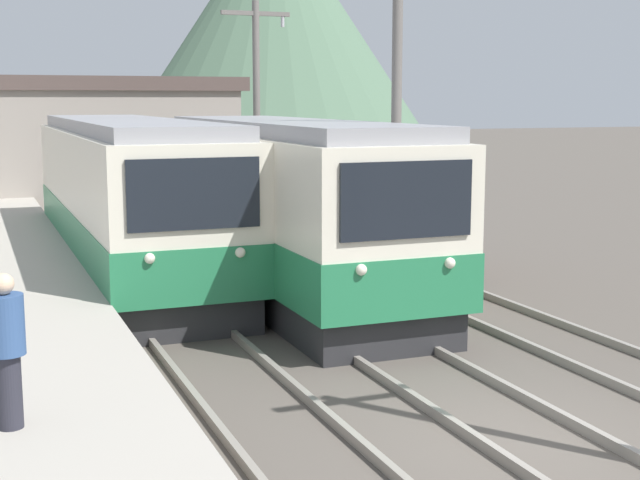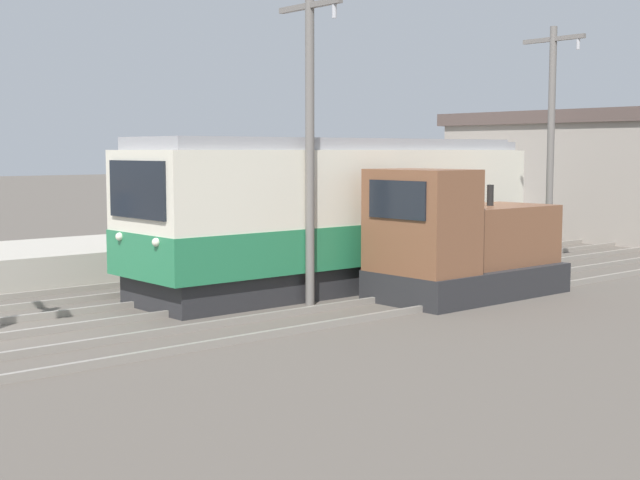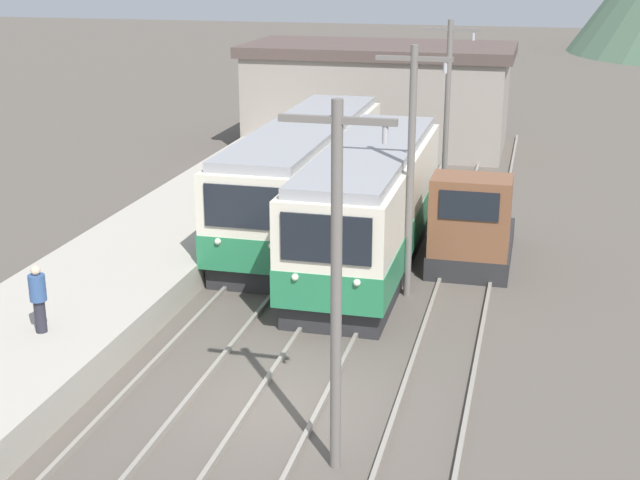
{
  "view_description": "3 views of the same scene",
  "coord_description": "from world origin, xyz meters",
  "px_view_note": "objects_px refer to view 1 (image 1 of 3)",
  "views": [
    {
      "loc": [
        -6.06,
        -8.62,
        4.14
      ],
      "look_at": [
        0.15,
        7.02,
        1.47
      ],
      "focal_mm": 50.0,
      "sensor_mm": 36.0,
      "label": 1
    },
    {
      "loc": [
        16.66,
        -5.59,
        3.42
      ],
      "look_at": [
        1.4,
        7.49,
        1.39
      ],
      "focal_mm": 50.0,
      "sensor_mm": 36.0,
      "label": 2
    },
    {
      "loc": [
        4.9,
        -16.07,
        9.17
      ],
      "look_at": [
        -0.65,
        6.39,
        1.61
      ],
      "focal_mm": 50.0,
      "sensor_mm": 36.0,
      "label": 3
    }
  ],
  "objects_px": {
    "commuter_train_center": "(288,215)",
    "person_on_platform": "(6,345)",
    "commuter_train_left": "(129,205)",
    "catenary_mast_far": "(257,113)",
    "shunting_locomotive": "(389,224)",
    "catenary_mast_mid": "(397,120)"
  },
  "relations": [
    {
      "from": "commuter_train_center",
      "to": "person_on_platform",
      "type": "bearing_deg",
      "value": -125.53
    },
    {
      "from": "commuter_train_center",
      "to": "commuter_train_left",
      "type": "bearing_deg",
      "value": 131.72
    },
    {
      "from": "commuter_train_left",
      "to": "person_on_platform",
      "type": "bearing_deg",
      "value": -105.48
    },
    {
      "from": "catenary_mast_far",
      "to": "shunting_locomotive",
      "type": "bearing_deg",
      "value": -75.0
    },
    {
      "from": "person_on_platform",
      "to": "commuter_train_left",
      "type": "bearing_deg",
      "value": 74.52
    },
    {
      "from": "commuter_train_center",
      "to": "catenary_mast_far",
      "type": "xyz_separation_m",
      "value": [
        1.51,
        6.84,
        2.03
      ]
    },
    {
      "from": "commuter_train_center",
      "to": "person_on_platform",
      "type": "height_order",
      "value": "commuter_train_center"
    },
    {
      "from": "catenary_mast_mid",
      "to": "person_on_platform",
      "type": "distance_m",
      "value": 10.04
    },
    {
      "from": "commuter_train_left",
      "to": "catenary_mast_mid",
      "type": "xyz_separation_m",
      "value": [
        4.31,
        -5.19,
        2.04
      ]
    },
    {
      "from": "commuter_train_left",
      "to": "shunting_locomotive",
      "type": "relative_size",
      "value": 2.69
    },
    {
      "from": "catenary_mast_far",
      "to": "commuter_train_center",
      "type": "bearing_deg",
      "value": -102.43
    },
    {
      "from": "commuter_train_left",
      "to": "shunting_locomotive",
      "type": "distance_m",
      "value": 6.11
    },
    {
      "from": "commuter_train_left",
      "to": "person_on_platform",
      "type": "distance_m",
      "value": 11.97
    },
    {
      "from": "shunting_locomotive",
      "to": "catenary_mast_mid",
      "type": "height_order",
      "value": "catenary_mast_mid"
    },
    {
      "from": "commuter_train_left",
      "to": "person_on_platform",
      "type": "relative_size",
      "value": 8.04
    },
    {
      "from": "catenary_mast_mid",
      "to": "catenary_mast_far",
      "type": "distance_m",
      "value": 8.89
    },
    {
      "from": "commuter_train_left",
      "to": "catenary_mast_mid",
      "type": "distance_m",
      "value": 7.05
    },
    {
      "from": "person_on_platform",
      "to": "shunting_locomotive",
      "type": "bearing_deg",
      "value": 47.06
    },
    {
      "from": "catenary_mast_far",
      "to": "person_on_platform",
      "type": "xyz_separation_m",
      "value": [
        -7.5,
        -15.24,
        -2.05
      ]
    },
    {
      "from": "catenary_mast_mid",
      "to": "catenary_mast_far",
      "type": "bearing_deg",
      "value": 90.0
    },
    {
      "from": "catenary_mast_mid",
      "to": "commuter_train_left",
      "type": "bearing_deg",
      "value": 129.68
    },
    {
      "from": "commuter_train_left",
      "to": "commuter_train_center",
      "type": "xyz_separation_m",
      "value": [
        2.8,
        -3.14,
        0.01
      ]
    }
  ]
}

